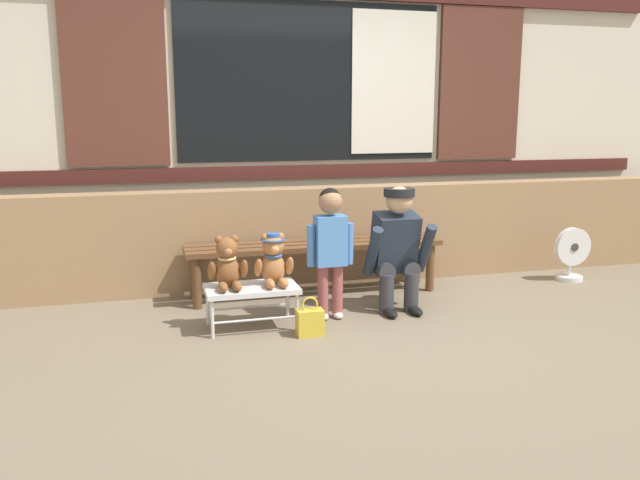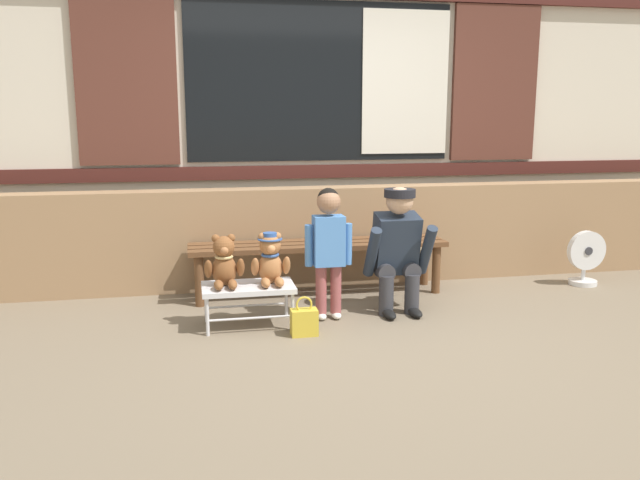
{
  "view_description": "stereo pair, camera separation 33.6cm",
  "coord_description": "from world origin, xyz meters",
  "px_view_note": "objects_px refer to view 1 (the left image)",
  "views": [
    {
      "loc": [
        -1.52,
        -3.97,
        1.48
      ],
      "look_at": [
        -0.25,
        0.61,
        0.55
      ],
      "focal_mm": 36.57,
      "sensor_mm": 36.0,
      "label": 1
    },
    {
      "loc": [
        -1.19,
        -4.05,
        1.48
      ],
      "look_at": [
        -0.25,
        0.61,
        0.55
      ],
      "focal_mm": 36.57,
      "sensor_mm": 36.0,
      "label": 2
    }
  ],
  "objects_px": {
    "child_standing": "(330,239)",
    "adult_crouching": "(397,248)",
    "handbag_on_ground": "(310,322)",
    "floor_fan": "(572,254)",
    "teddy_bear_with_hat": "(274,260)",
    "teddy_bear_plain": "(228,265)",
    "small_display_bench": "(251,291)",
    "wooden_bench_long": "(315,251)"
  },
  "relations": [
    {
      "from": "teddy_bear_plain",
      "to": "adult_crouching",
      "type": "bearing_deg",
      "value": 6.2
    },
    {
      "from": "teddy_bear_with_hat",
      "to": "handbag_on_ground",
      "type": "distance_m",
      "value": 0.5
    },
    {
      "from": "teddy_bear_plain",
      "to": "adult_crouching",
      "type": "distance_m",
      "value": 1.3
    },
    {
      "from": "wooden_bench_long",
      "to": "small_display_bench",
      "type": "distance_m",
      "value": 0.96
    },
    {
      "from": "teddy_bear_plain",
      "to": "adult_crouching",
      "type": "height_order",
      "value": "adult_crouching"
    },
    {
      "from": "small_display_bench",
      "to": "teddy_bear_with_hat",
      "type": "distance_m",
      "value": 0.26
    },
    {
      "from": "handbag_on_ground",
      "to": "floor_fan",
      "type": "bearing_deg",
      "value": 17.16
    },
    {
      "from": "teddy_bear_with_hat",
      "to": "floor_fan",
      "type": "height_order",
      "value": "teddy_bear_with_hat"
    },
    {
      "from": "handbag_on_ground",
      "to": "floor_fan",
      "type": "xyz_separation_m",
      "value": [
        2.63,
        0.81,
        0.14
      ]
    },
    {
      "from": "child_standing",
      "to": "handbag_on_ground",
      "type": "relative_size",
      "value": 3.52
    },
    {
      "from": "floor_fan",
      "to": "small_display_bench",
      "type": "bearing_deg",
      "value": -169.59
    },
    {
      "from": "adult_crouching",
      "to": "handbag_on_ground",
      "type": "height_order",
      "value": "adult_crouching"
    },
    {
      "from": "child_standing",
      "to": "adult_crouching",
      "type": "bearing_deg",
      "value": 8.01
    },
    {
      "from": "wooden_bench_long",
      "to": "small_display_bench",
      "type": "bearing_deg",
      "value": -132.41
    },
    {
      "from": "child_standing",
      "to": "floor_fan",
      "type": "distance_m",
      "value": 2.46
    },
    {
      "from": "teddy_bear_plain",
      "to": "floor_fan",
      "type": "height_order",
      "value": "teddy_bear_plain"
    },
    {
      "from": "teddy_bear_with_hat",
      "to": "adult_crouching",
      "type": "bearing_deg",
      "value": 8.17
    },
    {
      "from": "child_standing",
      "to": "floor_fan",
      "type": "relative_size",
      "value": 2.0
    },
    {
      "from": "teddy_bear_plain",
      "to": "child_standing",
      "type": "relative_size",
      "value": 0.38
    },
    {
      "from": "teddy_bear_with_hat",
      "to": "handbag_on_ground",
      "type": "height_order",
      "value": "teddy_bear_with_hat"
    },
    {
      "from": "small_display_bench",
      "to": "adult_crouching",
      "type": "height_order",
      "value": "adult_crouching"
    },
    {
      "from": "teddy_bear_with_hat",
      "to": "handbag_on_ground",
      "type": "bearing_deg",
      "value": -54.44
    },
    {
      "from": "adult_crouching",
      "to": "wooden_bench_long",
      "type": "bearing_deg",
      "value": 131.43
    },
    {
      "from": "wooden_bench_long",
      "to": "teddy_bear_plain",
      "type": "bearing_deg",
      "value": -138.84
    },
    {
      "from": "child_standing",
      "to": "adult_crouching",
      "type": "xyz_separation_m",
      "value": [
        0.55,
        0.08,
        -0.11
      ]
    },
    {
      "from": "teddy_bear_with_hat",
      "to": "floor_fan",
      "type": "bearing_deg",
      "value": 10.95
    },
    {
      "from": "handbag_on_ground",
      "to": "teddy_bear_plain",
      "type": "bearing_deg",
      "value": 152.52
    },
    {
      "from": "teddy_bear_with_hat",
      "to": "child_standing",
      "type": "relative_size",
      "value": 0.38
    },
    {
      "from": "teddy_bear_with_hat",
      "to": "child_standing",
      "type": "distance_m",
      "value": 0.45
    },
    {
      "from": "teddy_bear_plain",
      "to": "adult_crouching",
      "type": "xyz_separation_m",
      "value": [
        1.3,
        0.14,
        0.02
      ]
    },
    {
      "from": "child_standing",
      "to": "wooden_bench_long",
      "type": "bearing_deg",
      "value": 85.24
    },
    {
      "from": "wooden_bench_long",
      "to": "child_standing",
      "type": "height_order",
      "value": "child_standing"
    },
    {
      "from": "teddy_bear_plain",
      "to": "teddy_bear_with_hat",
      "type": "xyz_separation_m",
      "value": [
        0.32,
        0.0,
        0.01
      ]
    },
    {
      "from": "wooden_bench_long",
      "to": "teddy_bear_with_hat",
      "type": "relative_size",
      "value": 5.78
    },
    {
      "from": "wooden_bench_long",
      "to": "teddy_bear_plain",
      "type": "distance_m",
      "value": 1.07
    },
    {
      "from": "handbag_on_ground",
      "to": "child_standing",
      "type": "bearing_deg",
      "value": 54.15
    },
    {
      "from": "teddy_bear_plain",
      "to": "floor_fan",
      "type": "bearing_deg",
      "value": 9.87
    },
    {
      "from": "teddy_bear_plain",
      "to": "teddy_bear_with_hat",
      "type": "bearing_deg",
      "value": 0.13
    },
    {
      "from": "child_standing",
      "to": "floor_fan",
      "type": "xyz_separation_m",
      "value": [
        2.39,
        0.48,
        -0.35
      ]
    },
    {
      "from": "handbag_on_ground",
      "to": "floor_fan",
      "type": "distance_m",
      "value": 2.75
    },
    {
      "from": "floor_fan",
      "to": "wooden_bench_long",
      "type": "bearing_deg",
      "value": 176.21
    },
    {
      "from": "child_standing",
      "to": "handbag_on_ground",
      "type": "bearing_deg",
      "value": -125.85
    }
  ]
}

